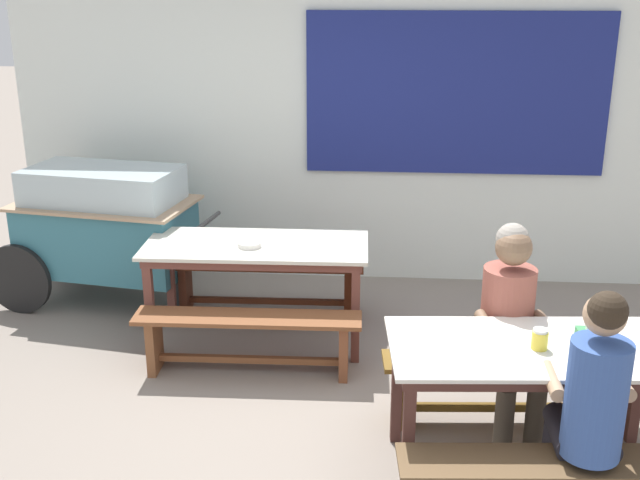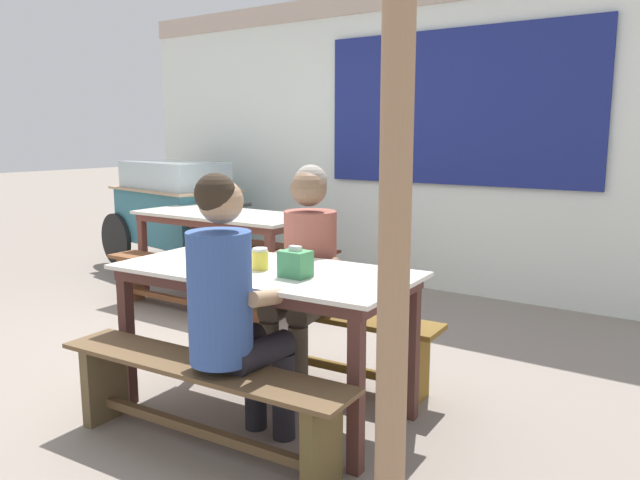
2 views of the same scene
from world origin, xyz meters
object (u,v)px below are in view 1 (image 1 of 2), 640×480
dining_table_near (536,360)px  bench_far_front (248,334)px  food_cart (104,223)px  soup_bowl (249,244)px  condiment_jar (540,339)px  person_near_front (591,399)px  tissue_box (590,341)px  bench_near_back (508,380)px  person_right_near_table (511,319)px  dining_table_far (256,254)px  bench_far_back (266,280)px

dining_table_near → bench_far_front: (-1.72, 1.01, -0.40)m
food_cart → soup_bowl: bearing=-28.3°
condiment_jar → person_near_front: bearing=-66.8°
person_near_front → bench_far_front: bearing=142.5°
condiment_jar → dining_table_near: bearing=89.9°
dining_table_near → food_cart: (-3.10, 2.17, -0.00)m
bench_far_front → tissue_box: bearing=-28.7°
condiment_jar → soup_bowl: 2.30m
bench_near_back → person_right_near_table: size_ratio=1.20×
bench_far_front → dining_table_far: bearing=91.1°
bench_far_back → bench_far_front: 1.02m
dining_table_near → tissue_box: (0.25, -0.06, 0.15)m
person_right_near_table → tissue_box: size_ratio=8.43×
bench_far_front → condiment_jar: 2.08m
bench_far_back → food_cart: 1.43m
food_cart → condiment_jar: bearing=-35.4°
bench_far_front → tissue_box: tissue_box is taller
tissue_box → condiment_jar: bearing=173.1°
bench_far_front → condiment_jar: size_ratio=14.06×
bench_near_back → person_near_front: (0.21, -0.94, 0.43)m
dining_table_far → person_near_front: person_near_front is taller
bench_near_back → food_cart: 3.50m
bench_far_front → soup_bowl: (-0.05, 0.43, 0.50)m
person_right_near_table → tissue_box: 0.61m
dining_table_far → person_near_front: size_ratio=1.26×
bench_near_back → soup_bowl: (-1.73, 0.94, 0.50)m
bench_far_back → tissue_box: size_ratio=10.38×
person_near_front → person_right_near_table: person_near_front is taller
bench_near_back → soup_bowl: soup_bowl is taller
dining_table_near → person_near_front: 0.47m
person_right_near_table → condiment_jar: size_ratio=11.56×
bench_far_front → bench_near_back: bearing=-16.7°
bench_far_back → food_cart: food_cart is taller
dining_table_far → condiment_jar: 2.33m
dining_table_near → condiment_jar: bearing=-90.1°
person_right_near_table → food_cart: bearing=150.4°
soup_bowl → bench_near_back: bearing=-28.5°
bench_far_back → condiment_jar: 2.76m
person_right_near_table → condiment_jar: 0.49m
bench_near_back → dining_table_near: bearing=-86.0°
person_near_front → person_right_near_table: 0.91m
bench_near_back → condiment_jar: 0.77m
bench_far_back → condiment_jar: condiment_jar is taller
bench_far_back → soup_bowl: soup_bowl is taller
dining_table_far → bench_far_back: 0.66m
food_cart → tissue_box: bearing=-33.7°
soup_bowl → bench_far_front: bearing=-83.8°
tissue_box → condiment_jar: tissue_box is taller
bench_far_front → person_right_near_table: person_right_near_table is taller
bench_near_back → food_cart: food_cart is taller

